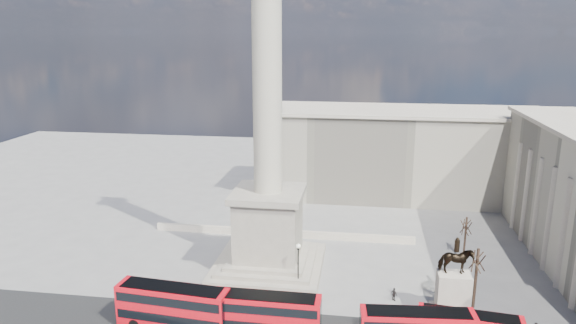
% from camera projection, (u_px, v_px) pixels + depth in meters
% --- Properties ---
extents(ground, '(180.00, 180.00, 0.00)m').
position_uv_depth(ground, '(262.00, 286.00, 63.43)').
color(ground, gray).
rests_on(ground, ground).
extents(nelsons_column, '(14.00, 14.00, 49.85)m').
position_uv_depth(nelsons_column, '(268.00, 175.00, 65.04)').
color(nelsons_column, '#A49B88').
rests_on(nelsons_column, ground).
extents(balustrade_wall, '(40.00, 0.60, 1.10)m').
position_uv_depth(balustrade_wall, '(282.00, 233.00, 78.63)').
color(balustrade_wall, beige).
rests_on(balustrade_wall, ground).
extents(building_northeast, '(51.00, 17.00, 16.60)m').
position_uv_depth(building_northeast, '(406.00, 153.00, 96.90)').
color(building_northeast, beige).
rests_on(building_northeast, ground).
extents(red_bus_a, '(12.10, 3.80, 4.83)m').
position_uv_depth(red_bus_a, '(174.00, 307.00, 53.78)').
color(red_bus_a, red).
rests_on(red_bus_a, ground).
extents(red_bus_b, '(11.26, 2.73, 4.56)m').
position_uv_depth(red_bus_b, '(267.00, 314.00, 52.55)').
color(red_bus_b, red).
rests_on(red_bus_b, ground).
extents(victorian_lamp, '(0.51, 0.51, 6.00)m').
position_uv_depth(victorian_lamp, '(298.00, 263.00, 61.64)').
color(victorian_lamp, black).
rests_on(victorian_lamp, ground).
extents(equestrian_statue, '(4.43, 3.33, 9.12)m').
position_uv_depth(equestrian_statue, '(453.00, 288.00, 56.37)').
color(equestrian_statue, beige).
rests_on(equestrian_statue, ground).
extents(bare_tree_mid, '(1.99, 1.99, 7.56)m').
position_uv_depth(bare_tree_mid, '(478.00, 259.00, 57.09)').
color(bare_tree_mid, '#332319').
rests_on(bare_tree_mid, ground).
extents(bare_tree_far, '(1.69, 1.69, 6.89)m').
position_uv_depth(bare_tree_far, '(466.00, 225.00, 68.54)').
color(bare_tree_far, '#332319').
rests_on(bare_tree_far, ground).
extents(pedestrian_walking, '(0.56, 0.38, 1.52)m').
position_uv_depth(pedestrian_walking, '(450.00, 306.00, 57.24)').
color(pedestrian_walking, '#2A2624').
rests_on(pedestrian_walking, ground).
extents(pedestrian_crossing, '(0.94, 0.96, 1.62)m').
position_uv_depth(pedestrian_crossing, '(394.00, 294.00, 59.78)').
color(pedestrian_crossing, '#2A2624').
rests_on(pedestrian_crossing, ground).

